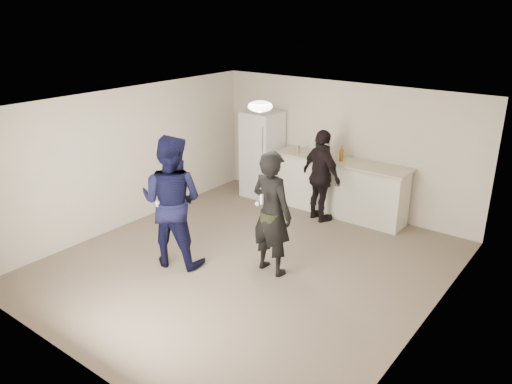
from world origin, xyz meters
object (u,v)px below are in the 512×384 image
Objects in this scene: woman at (272,213)px; man at (172,201)px; counter at (339,188)px; shaker at (298,149)px; spectator at (321,176)px; fridge at (262,154)px.

man is at bearing 32.06° from woman.
woman reaches higher than counter.
spectator is (0.75, -0.35, -0.31)m from shaker.
spectator is at bearing -105.17° from counter.
counter is at bearing 2.23° from fridge.
counter is 2.67m from woman.
fridge is 0.87× the size of man.
counter is at bearing -82.79° from spectator.
shaker is 3.20m from man.
shaker is (-0.88, -0.13, 0.65)m from counter.
fridge is 3.29m from woman.
shaker is at bearing -3.69° from fridge.
woman is at bearing -50.93° from fridge.
counter is 1.49× the size of spectator.
woman is (2.07, -2.55, 0.05)m from fridge.
fridge reaches higher than shaker.
counter is 15.29× the size of shaker.
woman is 2.18m from spectator.
man reaches higher than shaker.
spectator is (1.67, -0.41, -0.03)m from fridge.
man reaches higher than spectator.
woman is at bearing -84.00° from counter.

